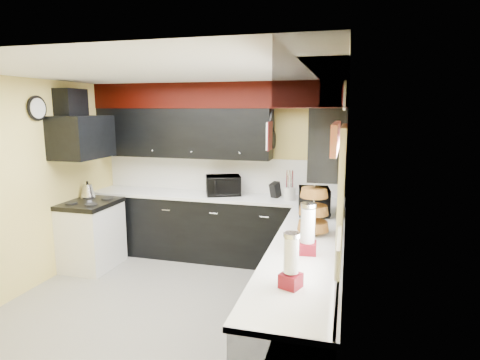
# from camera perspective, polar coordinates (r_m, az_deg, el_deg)

# --- Properties ---
(ground) EXTENTS (3.60, 3.60, 0.00)m
(ground) POSITION_cam_1_polar(r_m,az_deg,el_deg) (4.71, -9.81, -17.15)
(ground) COLOR gray
(ground) RESTS_ON ground
(wall_back) EXTENTS (3.60, 0.06, 2.50)m
(wall_back) POSITION_cam_1_polar(r_m,az_deg,el_deg) (5.93, -2.88, 1.42)
(wall_back) COLOR #E0C666
(wall_back) RESTS_ON ground
(wall_right) EXTENTS (0.06, 3.60, 2.50)m
(wall_right) POSITION_cam_1_polar(r_m,az_deg,el_deg) (3.88, 14.52, -3.55)
(wall_right) COLOR #E0C666
(wall_right) RESTS_ON ground
(wall_left) EXTENTS (0.06, 3.60, 2.50)m
(wall_left) POSITION_cam_1_polar(r_m,az_deg,el_deg) (5.30, -28.17, -0.82)
(wall_left) COLOR #E0C666
(wall_left) RESTS_ON ground
(ceiling) EXTENTS (3.60, 3.60, 0.06)m
(ceiling) POSITION_cam_1_polar(r_m,az_deg,el_deg) (4.21, -10.86, 14.77)
(ceiling) COLOR white
(ceiling) RESTS_ON wall_back
(cab_back) EXTENTS (3.60, 0.60, 0.90)m
(cab_back) POSITION_cam_1_polar(r_m,az_deg,el_deg) (5.83, -3.72, -6.81)
(cab_back) COLOR black
(cab_back) RESTS_ON ground
(cab_right) EXTENTS (0.60, 3.00, 0.90)m
(cab_right) POSITION_cam_1_polar(r_m,az_deg,el_deg) (3.88, 9.31, -15.92)
(cab_right) COLOR black
(cab_right) RESTS_ON ground
(counter_back) EXTENTS (3.62, 0.64, 0.04)m
(counter_back) POSITION_cam_1_polar(r_m,az_deg,el_deg) (5.71, -3.77, -2.30)
(counter_back) COLOR white
(counter_back) RESTS_ON cab_back
(counter_right) EXTENTS (0.64, 3.02, 0.04)m
(counter_right) POSITION_cam_1_polar(r_m,az_deg,el_deg) (3.70, 9.52, -9.36)
(counter_right) COLOR white
(counter_right) RESTS_ON cab_right
(splash_back) EXTENTS (3.60, 0.02, 0.50)m
(splash_back) POSITION_cam_1_polar(r_m,az_deg,el_deg) (5.93, -2.90, 0.83)
(splash_back) COLOR white
(splash_back) RESTS_ON counter_back
(splash_right) EXTENTS (0.02, 3.60, 0.50)m
(splash_right) POSITION_cam_1_polar(r_m,az_deg,el_deg) (3.90, 14.33, -4.40)
(splash_right) COLOR white
(splash_right) RESTS_ON counter_right
(upper_back) EXTENTS (2.60, 0.35, 0.70)m
(upper_back) POSITION_cam_1_polar(r_m,az_deg,el_deg) (5.89, -8.12, 6.64)
(upper_back) COLOR black
(upper_back) RESTS_ON wall_back
(upper_right) EXTENTS (0.35, 1.80, 0.70)m
(upper_right) POSITION_cam_1_polar(r_m,az_deg,el_deg) (4.70, 12.82, 5.64)
(upper_right) COLOR black
(upper_right) RESTS_ON wall_right
(soffit_back) EXTENTS (3.60, 0.36, 0.35)m
(soffit_back) POSITION_cam_1_polar(r_m,az_deg,el_deg) (5.70, -3.54, 11.89)
(soffit_back) COLOR black
(soffit_back) RESTS_ON wall_back
(soffit_right) EXTENTS (0.36, 3.24, 0.35)m
(soffit_right) POSITION_cam_1_polar(r_m,az_deg,el_deg) (3.61, 12.32, 12.74)
(soffit_right) COLOR black
(soffit_right) RESTS_ON wall_right
(stove) EXTENTS (0.60, 0.75, 0.86)m
(stove) POSITION_cam_1_polar(r_m,az_deg,el_deg) (5.87, -20.31, -7.54)
(stove) COLOR white
(stove) RESTS_ON ground
(cooktop) EXTENTS (0.62, 0.77, 0.06)m
(cooktop) POSITION_cam_1_polar(r_m,az_deg,el_deg) (5.75, -20.59, -3.16)
(cooktop) COLOR black
(cooktop) RESTS_ON stove
(hood) EXTENTS (0.50, 0.78, 0.55)m
(hood) POSITION_cam_1_polar(r_m,az_deg,el_deg) (5.65, -21.56, 5.70)
(hood) COLOR black
(hood) RESTS_ON wall_left
(hood_duct) EXTENTS (0.24, 0.40, 0.40)m
(hood_duct) POSITION_cam_1_polar(r_m,az_deg,el_deg) (5.72, -22.90, 9.87)
(hood_duct) COLOR black
(hood_duct) RESTS_ON wall_left
(window) EXTENTS (0.03, 0.86, 0.96)m
(window) POSITION_cam_1_polar(r_m,az_deg,el_deg) (2.94, 14.24, -1.88)
(window) COLOR white
(window) RESTS_ON wall_right
(valance) EXTENTS (0.04, 0.88, 0.20)m
(valance) POSITION_cam_1_polar(r_m,az_deg,el_deg) (2.89, 13.49, 5.96)
(valance) COLOR red
(valance) RESTS_ON wall_right
(pan_top) EXTENTS (0.03, 0.22, 0.40)m
(pan_top) POSITION_cam_1_polar(r_m,az_deg,el_deg) (5.42, 4.59, 8.54)
(pan_top) COLOR black
(pan_top) RESTS_ON upper_back
(pan_mid) EXTENTS (0.03, 0.28, 0.46)m
(pan_mid) POSITION_cam_1_polar(r_m,az_deg,el_deg) (5.31, 4.29, 5.81)
(pan_mid) COLOR black
(pan_mid) RESTS_ON upper_back
(pan_low) EXTENTS (0.03, 0.24, 0.42)m
(pan_low) POSITION_cam_1_polar(r_m,az_deg,el_deg) (5.57, 4.79, 5.69)
(pan_low) COLOR black
(pan_low) RESTS_ON upper_back
(cut_board) EXTENTS (0.03, 0.26, 0.35)m
(cut_board) POSITION_cam_1_polar(r_m,az_deg,el_deg) (5.19, 4.16, 6.26)
(cut_board) COLOR white
(cut_board) RESTS_ON upper_back
(baskets) EXTENTS (0.27, 0.27, 0.50)m
(baskets) POSITION_cam_1_polar(r_m,az_deg,el_deg) (3.96, 10.42, -4.17)
(baskets) COLOR brown
(baskets) RESTS_ON upper_right
(clock) EXTENTS (0.03, 0.30, 0.30)m
(clock) POSITION_cam_1_polar(r_m,az_deg,el_deg) (5.39, -26.91, 9.08)
(clock) COLOR black
(clock) RESTS_ON wall_left
(deco_plate) EXTENTS (0.03, 0.24, 0.24)m
(deco_plate) POSITION_cam_1_polar(r_m,az_deg,el_deg) (3.43, 14.67, 11.54)
(deco_plate) COLOR white
(deco_plate) RESTS_ON wall_right
(toaster_oven) EXTENTS (0.59, 0.55, 0.27)m
(toaster_oven) POSITION_cam_1_polar(r_m,az_deg,el_deg) (5.67, -2.40, -0.77)
(toaster_oven) COLOR black
(toaster_oven) RESTS_ON counter_back
(microwave) EXTENTS (0.42, 0.56, 0.29)m
(microwave) POSITION_cam_1_polar(r_m,az_deg,el_deg) (4.75, 10.52, -2.99)
(microwave) COLOR black
(microwave) RESTS_ON counter_right
(utensil_crock) EXTENTS (0.18, 0.18, 0.17)m
(utensil_crock) POSITION_cam_1_polar(r_m,az_deg,el_deg) (5.40, 7.04, -1.94)
(utensil_crock) COLOR silver
(utensil_crock) RESTS_ON counter_back
(knife_block) EXTENTS (0.14, 0.16, 0.21)m
(knife_block) POSITION_cam_1_polar(r_m,az_deg,el_deg) (5.52, 5.04, -1.44)
(knife_block) COLOR black
(knife_block) RESTS_ON counter_back
(kettle) EXTENTS (0.23, 0.23, 0.19)m
(kettle) POSITION_cam_1_polar(r_m,az_deg,el_deg) (6.00, -20.85, -1.45)
(kettle) COLOR #A6A5AA
(kettle) RESTS_ON cooktop
(dispenser_a) EXTENTS (0.16, 0.16, 0.41)m
(dispenser_a) POSITION_cam_1_polar(r_m,az_deg,el_deg) (3.42, 9.60, -7.00)
(dispenser_a) COLOR #720C06
(dispenser_a) RESTS_ON counter_right
(dispenser_b) EXTENTS (0.17, 0.17, 0.35)m
(dispenser_b) POSITION_cam_1_polar(r_m,az_deg,el_deg) (2.79, 7.28, -11.65)
(dispenser_b) COLOR #6A0408
(dispenser_b) RESTS_ON counter_right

